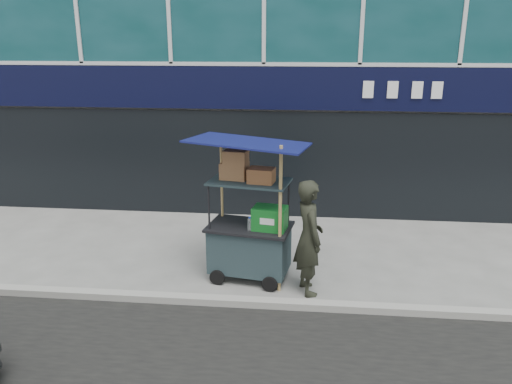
# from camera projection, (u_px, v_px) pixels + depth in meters

# --- Properties ---
(ground) EXTENTS (80.00, 80.00, 0.00)m
(ground) POSITION_uv_depth(u_px,v_px,m) (242.00, 299.00, 7.86)
(ground) COLOR slate
(ground) RESTS_ON ground
(curb) EXTENTS (80.00, 0.18, 0.12)m
(curb) POSITION_uv_depth(u_px,v_px,m) (241.00, 302.00, 7.65)
(curb) COLOR gray
(curb) RESTS_ON ground
(vendor_cart) EXTENTS (2.01, 1.57, 2.46)m
(vendor_cart) POSITION_uv_depth(u_px,v_px,m) (251.00, 231.00, 8.30)
(vendor_cart) COLOR #1A2A2C
(vendor_cart) RESTS_ON ground
(vendor_man) EXTENTS (0.64, 0.79, 1.87)m
(vendor_man) POSITION_uv_depth(u_px,v_px,m) (309.00, 237.00, 7.84)
(vendor_man) COLOR black
(vendor_man) RESTS_ON ground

